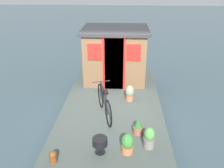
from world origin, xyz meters
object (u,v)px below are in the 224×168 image
(potted_plant_geranium, at_px, (128,144))
(potted_plant_thyme, at_px, (130,93))
(potted_plant_mint, at_px, (149,138))
(potted_plant_lavender, at_px, (138,126))
(mooring_bollard, at_px, (53,156))
(houseboat_cabin, at_px, (115,54))
(charcoal_grill, at_px, (100,142))
(bicycle, at_px, (104,103))

(potted_plant_geranium, relative_size, potted_plant_thyme, 0.95)
(potted_plant_mint, relative_size, potted_plant_thyme, 1.01)
(potted_plant_lavender, distance_m, mooring_bollard, 2.04)
(houseboat_cabin, height_order, charcoal_grill, houseboat_cabin)
(potted_plant_thyme, height_order, mooring_bollard, potted_plant_thyme)
(potted_plant_lavender, relative_size, potted_plant_geranium, 0.87)
(potted_plant_geranium, xyz_separation_m, charcoal_grill, (-0.04, 0.57, 0.03))
(potted_plant_geranium, bearing_deg, charcoal_grill, 93.53)
(bicycle, relative_size, mooring_bollard, 6.22)
(bicycle, distance_m, potted_plant_geranium, 1.59)
(potted_plant_lavender, relative_size, mooring_bollard, 1.55)
(potted_plant_mint, bearing_deg, potted_plant_geranium, 113.67)
(potted_plant_geranium, distance_m, mooring_bollard, 1.54)
(houseboat_cabin, bearing_deg, potted_plant_lavender, -168.33)
(potted_plant_geranium, bearing_deg, bicycle, 22.47)
(potted_plant_thyme, bearing_deg, potted_plant_geranium, 178.10)
(potted_plant_thyme, bearing_deg, charcoal_grill, 164.71)
(potted_plant_geranium, bearing_deg, potted_plant_thyme, -1.90)
(bicycle, relative_size, charcoal_grill, 4.53)
(charcoal_grill, bearing_deg, potted_plant_geranium, -86.47)
(potted_plant_geranium, height_order, mooring_bollard, potted_plant_geranium)
(bicycle, relative_size, potted_plant_lavender, 4.02)
(potted_plant_lavender, relative_size, charcoal_grill, 1.13)
(potted_plant_mint, distance_m, potted_plant_geranium, 0.51)
(mooring_bollard, bearing_deg, potted_plant_lavender, -58.55)
(houseboat_cabin, distance_m, bicycle, 2.60)
(potted_plant_geranium, height_order, potted_plant_thyme, potted_plant_thyme)
(potted_plant_mint, height_order, potted_plant_geranium, potted_plant_mint)
(houseboat_cabin, distance_m, charcoal_grill, 4.09)
(bicycle, xyz_separation_m, potted_plant_geranium, (-1.47, -0.61, -0.15))
(potted_plant_lavender, height_order, potted_plant_geranium, potted_plant_geranium)
(potted_plant_mint, distance_m, charcoal_grill, 1.07)
(bicycle, height_order, charcoal_grill, bicycle)
(charcoal_grill, bearing_deg, potted_plant_mint, -77.01)
(mooring_bollard, bearing_deg, potted_plant_geranium, -76.07)
(potted_plant_lavender, distance_m, potted_plant_geranium, 0.74)
(bicycle, xyz_separation_m, potted_plant_thyme, (0.89, -0.68, -0.13))
(bicycle, bearing_deg, potted_plant_lavender, -131.89)
(bicycle, relative_size, potted_plant_geranium, 3.51)
(potted_plant_lavender, xyz_separation_m, potted_plant_geranium, (-0.70, 0.25, 0.03))
(bicycle, xyz_separation_m, mooring_bollard, (-1.84, 0.88, -0.25))
(potted_plant_geranium, bearing_deg, potted_plant_mint, -66.33)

